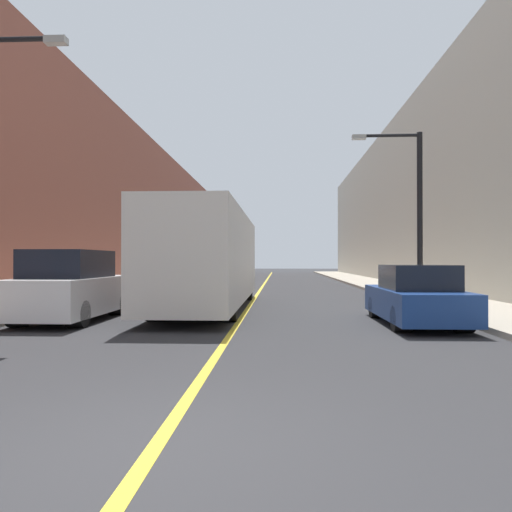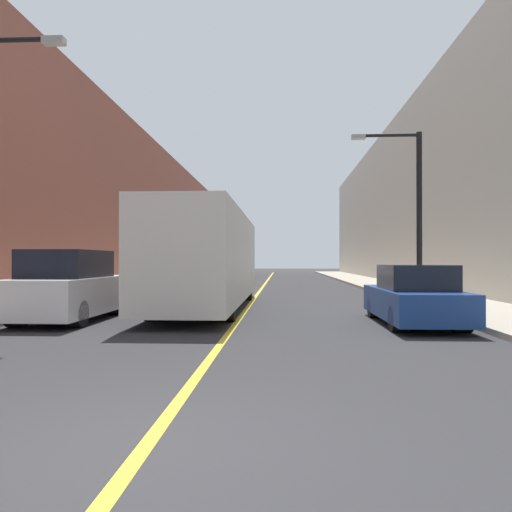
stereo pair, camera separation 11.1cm
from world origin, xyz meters
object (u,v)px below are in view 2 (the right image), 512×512
Objects in this scene: bus at (210,258)px; car_right_near at (414,298)px; parked_suv_left at (70,288)px; street_lamp_right at (412,203)px.

car_right_near is (5.97, -4.14, -1.05)m from bus.
parked_suv_left is at bearing 177.61° from car_right_near.
car_right_near is at bearing -2.39° from parked_suv_left.
car_right_near is 0.76× the size of street_lamp_right.
car_right_near is (9.32, -0.39, -0.20)m from parked_suv_left.
bus is at bearing -172.53° from street_lamp_right.
parked_suv_left is (-3.35, -3.75, -0.85)m from bus.
parked_suv_left is 11.91m from street_lamp_right.
bus is 7.34m from car_right_near.
parked_suv_left reaches higher than car_right_near.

